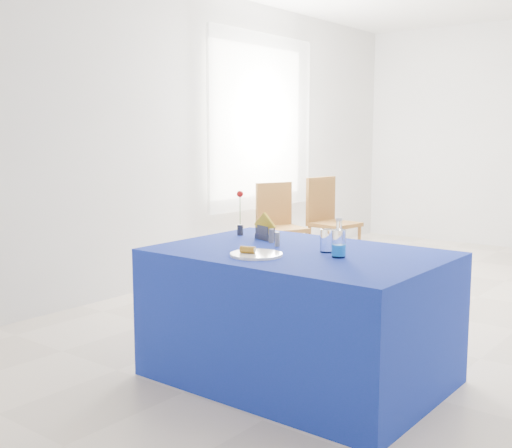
# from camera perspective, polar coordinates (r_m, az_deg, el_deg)

# --- Properties ---
(floor) EXTENTS (7.00, 7.00, 0.00)m
(floor) POSITION_cam_1_polar(r_m,az_deg,el_deg) (5.29, 16.30, -7.90)
(floor) COLOR beige
(floor) RESTS_ON ground
(room_shell) EXTENTS (7.00, 7.00, 7.00)m
(room_shell) POSITION_cam_1_polar(r_m,az_deg,el_deg) (5.10, 17.09, 11.35)
(room_shell) COLOR silver
(room_shell) RESTS_ON ground
(window_pane) EXTENTS (0.04, 1.50, 1.60)m
(window_pane) POSITION_cam_1_polar(r_m,az_deg,el_deg) (7.03, 0.14, 9.07)
(window_pane) COLOR white
(window_pane) RESTS_ON room_shell
(curtain) EXTENTS (0.04, 1.75, 1.85)m
(curtain) POSITION_cam_1_polar(r_m,az_deg,el_deg) (6.99, 0.60, 9.08)
(curtain) COLOR white
(curtain) RESTS_ON room_shell
(plate) EXTENTS (0.29, 0.29, 0.01)m
(plate) POSITION_cam_1_polar(r_m,az_deg,el_deg) (3.50, 0.02, -2.73)
(plate) COLOR white
(plate) RESTS_ON blue_table
(drinking_glass) EXTENTS (0.08, 0.08, 0.13)m
(drinking_glass) POSITION_cam_1_polar(r_m,az_deg,el_deg) (3.62, 6.33, -1.49)
(drinking_glass) COLOR white
(drinking_glass) RESTS_ON blue_table
(salt_shaker) EXTENTS (0.03, 0.03, 0.08)m
(salt_shaker) POSITION_cam_1_polar(r_m,az_deg,el_deg) (3.79, 1.90, -1.36)
(salt_shaker) COLOR slate
(salt_shaker) RESTS_ON blue_table
(pepper_shaker) EXTENTS (0.03, 0.03, 0.08)m
(pepper_shaker) POSITION_cam_1_polar(r_m,az_deg,el_deg) (3.92, 1.37, -1.06)
(pepper_shaker) COLOR slate
(pepper_shaker) RESTS_ON blue_table
(blue_table) EXTENTS (1.60, 1.10, 0.76)m
(blue_table) POSITION_cam_1_polar(r_m,az_deg,el_deg) (3.75, 3.82, -8.09)
(blue_table) COLOR navy
(blue_table) RESTS_ON floor
(water_bottle) EXTENTS (0.08, 0.08, 0.21)m
(water_bottle) POSITION_cam_1_polar(r_m,az_deg,el_deg) (3.48, 7.37, -1.80)
(water_bottle) COLOR white
(water_bottle) RESTS_ON blue_table
(napkin_holder) EXTENTS (0.16, 0.11, 0.17)m
(napkin_holder) POSITION_cam_1_polar(r_m,az_deg,el_deg) (4.04, 0.81, -0.70)
(napkin_holder) COLOR #38383D
(napkin_holder) RESTS_ON blue_table
(rose_vase) EXTENTS (0.04, 0.04, 0.29)m
(rose_vase) POSITION_cam_1_polar(r_m,az_deg,el_deg) (4.20, -1.42, 0.84)
(rose_vase) COLOR #242429
(rose_vase) RESTS_ON blue_table
(chair_win_a) EXTENTS (0.54, 0.54, 0.92)m
(chair_win_a) POSITION_cam_1_polar(r_m,az_deg,el_deg) (6.60, 2.03, 0.28)
(chair_win_a) COLOR #9C652D
(chair_win_a) RESTS_ON floor
(chair_win_b) EXTENTS (0.49, 0.49, 0.97)m
(chair_win_b) POSITION_cam_1_polar(r_m,az_deg,el_deg) (6.83, 6.44, 0.71)
(chair_win_b) COLOR #9C652D
(chair_win_b) RESTS_ON floor
(banana_pieces) EXTENTS (0.09, 0.06, 0.04)m
(banana_pieces) POSITION_cam_1_polar(r_m,az_deg,el_deg) (3.50, -0.72, -2.30)
(banana_pieces) COLOR gold
(banana_pieces) RESTS_ON plate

